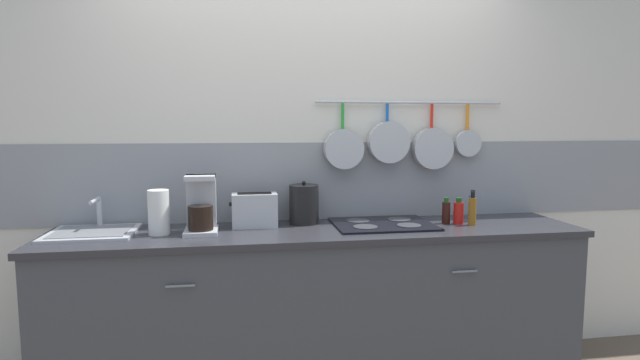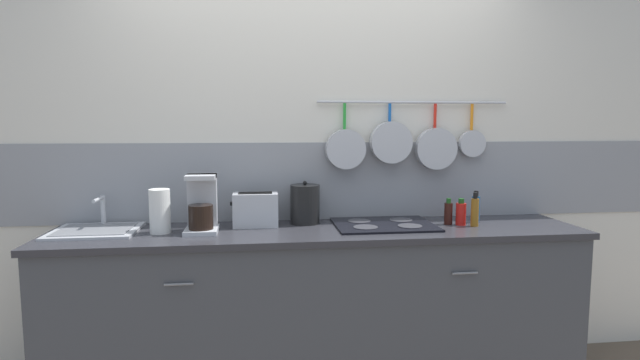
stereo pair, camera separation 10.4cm
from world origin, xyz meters
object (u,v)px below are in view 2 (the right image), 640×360
object	(u,v)px
paper_towel_roll	(160,211)
coffee_maker	(202,208)
kettle	(305,204)
bottle_cooking_wine	(475,211)
bottle_dish_soap	(448,213)
toaster	(255,210)
bottle_sesame_oil	(476,208)
bottle_olive_oil	(461,213)

from	to	relation	value
paper_towel_roll	coffee_maker	distance (m)	0.22
kettle	bottle_cooking_wine	xyz separation A→B (m)	(0.96, -0.21, -0.03)
kettle	bottle_dish_soap	bearing A→B (deg)	-9.20
paper_towel_roll	coffee_maker	world-z (taller)	coffee_maker
toaster	kettle	world-z (taller)	kettle
bottle_cooking_wine	toaster	bearing A→B (deg)	172.90
paper_towel_roll	coffee_maker	xyz separation A→B (m)	(0.22, 0.02, 0.01)
bottle_cooking_wine	bottle_sesame_oil	bearing A→B (deg)	63.39
toaster	coffee_maker	bearing A→B (deg)	-161.84
bottle_olive_oil	bottle_sesame_oil	distance (m)	0.14
bottle_dish_soap	toaster	bearing A→B (deg)	175.79
toaster	bottle_sesame_oil	size ratio (longest dim) A/B	1.43
bottle_dish_soap	bottle_olive_oil	world-z (taller)	bottle_olive_oil
coffee_maker	kettle	world-z (taller)	coffee_maker
bottle_olive_oil	kettle	bearing A→B (deg)	169.76
bottle_olive_oil	bottle_cooking_wine	size ratio (longest dim) A/B	0.79
kettle	bottle_cooking_wine	world-z (taller)	kettle
kettle	bottle_sesame_oil	distance (m)	1.03
paper_towel_roll	toaster	xyz separation A→B (m)	(0.51, 0.11, -0.02)
toaster	kettle	distance (m)	0.30
kettle	bottle_olive_oil	distance (m)	0.91
toaster	bottle_cooking_wine	xyz separation A→B (m)	(1.25, -0.16, -0.01)
bottle_dish_soap	bottle_sesame_oil	distance (m)	0.19
paper_towel_roll	kettle	world-z (taller)	kettle
toaster	kettle	size ratio (longest dim) A/B	1.07
coffee_maker	bottle_cooking_wine	distance (m)	1.55
toaster	bottle_sesame_oil	distance (m)	1.31
paper_towel_roll	bottle_dish_soap	size ratio (longest dim) A/B	1.55
bottle_olive_oil	coffee_maker	bearing A→B (deg)	179.43
kettle	bottle_sesame_oil	bearing A→B (deg)	-5.14
paper_towel_roll	bottle_cooking_wine	bearing A→B (deg)	-1.38
paper_towel_roll	bottle_sesame_oil	distance (m)	1.82
bottle_dish_soap	bottle_sesame_oil	size ratio (longest dim) A/B	0.81
bottle_olive_oil	toaster	bearing A→B (deg)	174.71
toaster	kettle	xyz separation A→B (m)	(0.29, 0.05, 0.02)
coffee_maker	kettle	size ratio (longest dim) A/B	1.23
bottle_olive_oil	bottle_cooking_wine	world-z (taller)	bottle_cooking_wine
kettle	bottle_dish_soap	size ratio (longest dim) A/B	1.65
paper_towel_roll	toaster	size ratio (longest dim) A/B	0.88
paper_towel_roll	bottle_olive_oil	world-z (taller)	paper_towel_roll
kettle	paper_towel_roll	bearing A→B (deg)	-168.31
coffee_maker	toaster	world-z (taller)	coffee_maker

